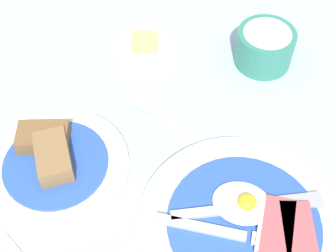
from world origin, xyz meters
name	(u,v)px	position (x,y,z in m)	size (l,w,h in m)	color
ground_plane	(156,194)	(0.00, 0.00, 0.00)	(3.00, 3.00, 0.00)	#A3BCD1
breakfast_plate	(245,224)	(0.12, -0.01, 0.01)	(0.25, 0.25, 0.03)	silver
bread_plate	(55,162)	(-0.14, 0.00, 0.01)	(0.19, 0.19, 0.04)	silver
sugar_cup	(265,46)	(0.09, 0.27, 0.03)	(0.09, 0.09, 0.06)	#337F6B
butter_dish	(145,48)	(-0.09, 0.24, 0.01)	(0.11, 0.11, 0.03)	silver
teaspoon_near_cup	(154,109)	(-0.04, 0.13, 0.01)	(0.18, 0.09, 0.01)	silver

